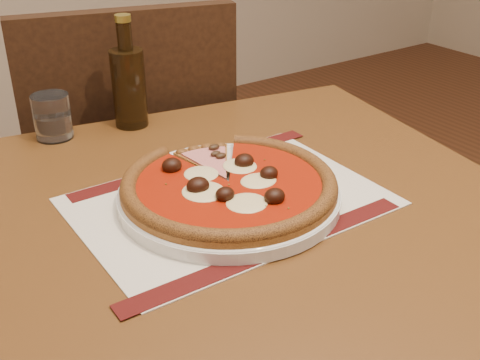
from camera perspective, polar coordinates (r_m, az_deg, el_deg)
name	(u,v)px	position (r m, az deg, el deg)	size (l,w,h in m)	color
table	(247,260)	(0.93, 0.71, -7.63)	(0.93, 0.93, 0.75)	brown
chair_far	(130,172)	(1.45, -10.38, 0.73)	(0.54, 0.54, 0.94)	black
placemat	(229,201)	(0.88, -1.02, -2.05)	(0.43, 0.31, 0.00)	silver
plate	(229,196)	(0.88, -1.03, -1.48)	(0.32, 0.32, 0.02)	white
pizza	(229,184)	(0.87, -1.03, -0.35)	(0.31, 0.31, 0.04)	#A76E28
ham_slice	(218,162)	(0.94, -2.11, 1.74)	(0.09, 0.13, 0.02)	#A76E28
water_glass	(52,117)	(1.13, -17.37, 5.75)	(0.07, 0.07, 0.08)	white
bottle	(129,84)	(1.13, -10.51, 8.95)	(0.06, 0.06, 0.21)	black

